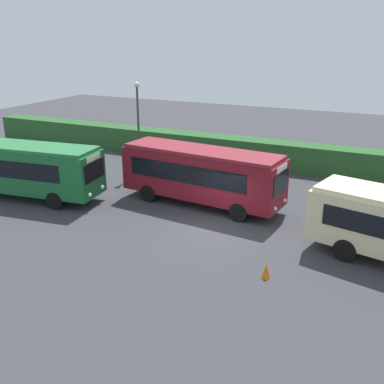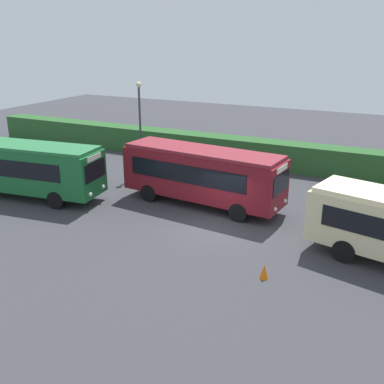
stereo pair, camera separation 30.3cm
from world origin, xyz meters
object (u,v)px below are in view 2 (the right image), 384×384
bus_maroon (202,173)px  traffic_cone (264,272)px  person_center (367,219)px  person_left (20,171)px  bus_green (20,166)px  lamppost (140,118)px

bus_maroon → traffic_cone: bus_maroon is taller
person_center → traffic_cone: 6.58m
person_left → person_center: size_ratio=0.98×
bus_maroon → person_left: bearing=-165.4°
bus_green → person_left: 2.45m
bus_maroon → bus_green: bearing=-156.1°
lamppost → bus_maroon: bearing=-30.6°
bus_green → bus_maroon: size_ratio=1.09×
person_left → lamppost: 8.40m
bus_maroon → person_center: bus_maroon is taller
bus_green → person_center: (18.95, 2.75, -0.90)m
bus_maroon → person_center: 8.85m
person_center → lamppost: (-15.14, 4.36, 2.88)m
person_center → traffic_cone: person_center is taller
person_center → traffic_cone: bearing=-144.7°
bus_green → traffic_cone: 16.16m
bus_green → person_center: bearing=1.2°
traffic_cone → lamppost: (-11.99, 10.10, 3.51)m
bus_maroon → person_left: bus_maroon is taller
bus_green → traffic_cone: bearing=-17.7°
bus_maroon → traffic_cone: (5.64, -6.34, -1.54)m
traffic_cone → bus_maroon: bearing=131.6°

